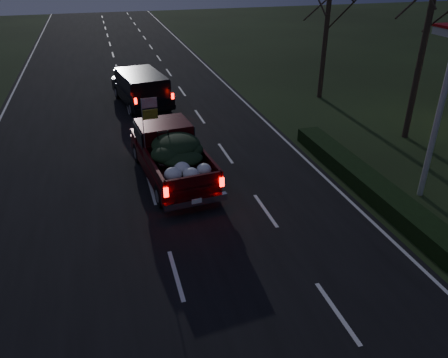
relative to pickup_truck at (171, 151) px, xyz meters
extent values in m
plane|color=black|center=(-0.95, -5.94, -1.11)|extent=(120.00, 120.00, 0.00)
cube|color=black|center=(-0.95, -5.94, -1.10)|extent=(14.00, 120.00, 0.02)
cube|color=black|center=(6.85, -2.94, -0.81)|extent=(1.00, 10.00, 0.60)
cylinder|color=black|center=(11.55, 1.06, 3.14)|extent=(0.28, 0.28, 8.50)
cylinder|color=black|center=(10.55, 8.06, 2.39)|extent=(0.28, 0.28, 7.00)
cube|color=#3A070A|center=(0.00, 0.02, -0.46)|extent=(2.68, 5.60, 0.60)
cube|color=#3A070A|center=(-0.10, 0.99, 0.36)|extent=(2.16, 1.92, 0.98)
cube|color=black|center=(-0.10, 0.99, 0.47)|extent=(2.26, 1.82, 0.60)
cube|color=#3A070A|center=(0.13, -1.38, -0.13)|extent=(2.29, 3.21, 0.07)
ellipsoid|color=black|center=(0.13, -0.83, 0.36)|extent=(1.91, 2.11, 0.65)
cylinder|color=gray|center=(-0.98, -0.07, 1.12)|extent=(0.03, 0.03, 2.17)
cube|color=red|center=(-0.68, -0.04, 2.02)|extent=(0.56, 0.08, 0.37)
cube|color=gold|center=(-0.68, -0.04, 1.58)|extent=(0.56, 0.08, 0.37)
cube|color=black|center=(-0.09, 9.57, -0.41)|extent=(3.05, 5.65, 0.67)
cube|color=black|center=(-0.05, 9.29, 0.35)|extent=(2.69, 4.20, 0.89)
cube|color=black|center=(-0.05, 9.29, 0.44)|extent=(2.78, 4.10, 0.54)
camera|label=1|loc=(-2.28, -15.42, 6.91)|focal=35.00mm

